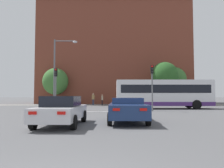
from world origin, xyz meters
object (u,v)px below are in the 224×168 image
traffic_light_near_right (153,80)px  pedestrian_waiting (94,99)px  street_lamp_junction (59,66)px  pedestrian_walking_west (94,98)px  car_saloon_left (63,110)px  traffic_light_near_left (57,82)px  pedestrian_walking_east (103,99)px  car_roadster_right (128,109)px  bus_crossing_lead (164,93)px

traffic_light_near_right → pedestrian_waiting: size_ratio=2.66×
street_lamp_junction → pedestrian_walking_west: (2.66, 11.17, -3.40)m
car_saloon_left → pedestrian_walking_west: bearing=92.3°
traffic_light_near_left → pedestrian_walking_east: (3.97, 12.63, -1.82)m
traffic_light_near_left → street_lamp_junction: bearing=92.8°
car_roadster_right → pedestrian_walking_east: 21.97m
car_saloon_left → car_roadster_right: size_ratio=1.02×
street_lamp_junction → pedestrian_walking_west: size_ratio=3.97×
car_roadster_right → traffic_light_near_left: traffic_light_near_left is taller
traffic_light_near_right → pedestrian_walking_west: traffic_light_near_right is taller
traffic_light_near_right → pedestrian_walking_east: size_ratio=2.64×
car_saloon_left → traffic_light_near_right: size_ratio=1.06×
pedestrian_waiting → pedestrian_walking_east: bearing=-149.3°
car_saloon_left → traffic_light_near_right: traffic_light_near_right is taller
bus_crossing_lead → traffic_light_near_right: 4.75m
traffic_light_near_left → bus_crossing_lead: bearing=17.3°
bus_crossing_lead → traffic_light_near_left: 11.91m
car_saloon_left → traffic_light_near_right: bearing=58.7°
pedestrian_waiting → bus_crossing_lead: bearing=-157.4°
pedestrian_walking_east → pedestrian_walking_west: 1.39m
car_saloon_left → pedestrian_walking_east: pedestrian_walking_east is taller
car_roadster_right → street_lamp_junction: size_ratio=0.62×
pedestrian_walking_west → traffic_light_near_right: bearing=-36.1°
pedestrian_waiting → pedestrian_walking_west: size_ratio=0.89×
car_roadster_right → traffic_light_near_right: traffic_light_near_right is taller
bus_crossing_lead → car_saloon_left: bearing=-30.8°
traffic_light_near_right → traffic_light_near_left: bearing=176.3°
traffic_light_near_right → pedestrian_walking_east: (-5.34, 13.23, -1.96)m
car_roadster_right → bus_crossing_lead: bus_crossing_lead is taller
street_lamp_junction → pedestrian_walking_east: (4.03, 11.39, -3.53)m
street_lamp_junction → pedestrian_walking_east: 12.59m
street_lamp_junction → pedestrian_waiting: (2.49, 12.76, -3.54)m
traffic_light_near_left → car_saloon_left: bearing=-73.9°
bus_crossing_lead → pedestrian_walking_west: 12.47m
car_saloon_left → pedestrian_walking_west: 22.85m
bus_crossing_lead → pedestrian_walking_west: bus_crossing_lead is taller
traffic_light_near_right → car_roadster_right: bearing=-109.0°
car_saloon_left → bus_crossing_lead: 16.28m
traffic_light_near_right → pedestrian_walking_west: size_ratio=2.37×
street_lamp_junction → pedestrian_waiting: size_ratio=4.46×
car_roadster_right → traffic_light_near_left: (-6.35, 9.21, 2.09)m
traffic_light_near_left → street_lamp_junction: (-0.06, 1.24, 1.71)m
pedestrian_waiting → traffic_light_near_right: bearing=-172.5°
traffic_light_near_right → traffic_light_near_left: (-9.31, 0.60, -0.14)m
car_roadster_right → street_lamp_junction: bearing=123.0°
traffic_light_near_left → traffic_light_near_right: bearing=-3.7°
pedestrian_walking_west → bus_crossing_lead: bearing=-18.9°
traffic_light_near_left → pedestrian_waiting: size_ratio=2.52×
traffic_light_near_left → street_lamp_junction: size_ratio=0.57×
bus_crossing_lead → pedestrian_walking_east: (-7.36, 9.11, -0.76)m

